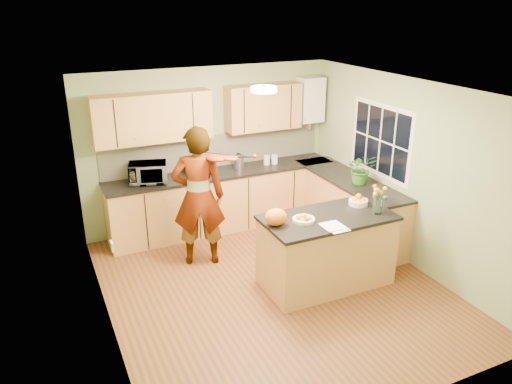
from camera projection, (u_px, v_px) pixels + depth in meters
name	position (u px, v px, depth m)	size (l,w,h in m)	color
floor	(273.00, 287.00, 6.36)	(4.50, 4.50, 0.00)	#533417
ceiling	(276.00, 90.00, 5.45)	(4.00, 4.50, 0.02)	white
wall_back	(209.00, 148.00, 7.81)	(4.00, 0.02, 2.50)	#8CA173
wall_front	(400.00, 290.00, 4.00)	(4.00, 0.02, 2.50)	#8CA173
wall_left	(101.00, 226.00, 5.12)	(0.02, 4.50, 2.50)	#8CA173
wall_right	(407.00, 173.00, 6.69)	(0.02, 4.50, 2.50)	#8CA173
back_counter	(224.00, 199.00, 7.88)	(3.64, 0.62, 0.94)	tan
right_counter	(348.00, 207.00, 7.57)	(0.62, 2.24, 0.94)	tan
splashback	(216.00, 150.00, 7.85)	(3.60, 0.02, 0.52)	beige
upper_cabinets	(201.00, 113.00, 7.38)	(3.20, 0.34, 0.70)	tan
boiler	(310.00, 100.00, 8.11)	(0.40, 0.30, 0.86)	white
window_right	(380.00, 140.00, 7.09)	(0.01, 1.30, 1.05)	white
light_switch	(112.00, 246.00, 4.60)	(0.02, 0.09, 0.09)	white
ceiling_lamp	(264.00, 89.00, 5.72)	(0.30, 0.30, 0.07)	#FFEABF
peninsula_island	(326.00, 250.00, 6.29)	(1.64, 0.84, 0.94)	tan
fruit_dish	(304.00, 218.00, 5.97)	(0.27, 0.27, 0.09)	#F4EBC3
orange_bowl	(358.00, 200.00, 6.44)	(0.24, 0.24, 0.14)	#F4EBC3
flower_vase	(379.00, 192.00, 6.10)	(0.23, 0.23, 0.43)	silver
orange_bag	(276.00, 217.00, 5.85)	(0.27, 0.23, 0.20)	orange
papers	(335.00, 227.00, 5.82)	(0.23, 0.32, 0.01)	white
violinist	(198.00, 197.00, 6.64)	(0.71, 0.46, 1.93)	tan
violin	(217.00, 158.00, 6.32)	(0.66, 0.26, 0.13)	#551805
microwave	(148.00, 173.00, 7.19)	(0.53, 0.36, 0.29)	white
blue_box	(199.00, 167.00, 7.51)	(0.29, 0.22, 0.24)	navy
kettle	(239.00, 161.00, 7.79)	(0.16, 0.16, 0.30)	#ACACB0
jar_cream	(267.00, 160.00, 7.99)	(0.10, 0.10, 0.15)	#F4EBC3
jar_white	(275.00, 159.00, 8.03)	(0.10, 0.10, 0.15)	white
potted_plant	(361.00, 169.00, 7.11)	(0.40, 0.35, 0.45)	#2F7025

